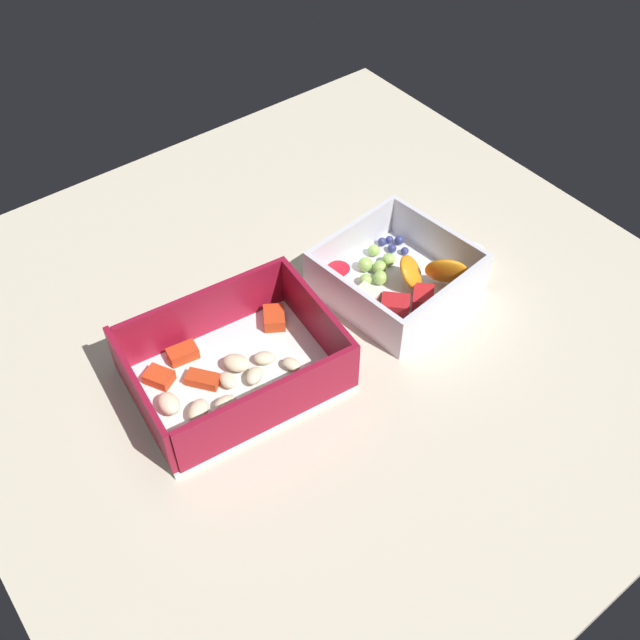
% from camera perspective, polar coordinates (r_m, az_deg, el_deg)
% --- Properties ---
extents(table_surface, '(0.80, 0.80, 0.02)m').
position_cam_1_polar(table_surface, '(0.83, 0.14, -0.41)').
color(table_surface, beige).
rests_on(table_surface, ground).
extents(pasta_container, '(0.22, 0.17, 0.07)m').
position_cam_1_polar(pasta_container, '(0.75, -6.84, -3.78)').
color(pasta_container, white).
rests_on(pasta_container, table_surface).
extents(fruit_bowl, '(0.17, 0.17, 0.06)m').
position_cam_1_polar(fruit_bowl, '(0.84, 6.08, 3.32)').
color(fruit_bowl, white).
rests_on(fruit_bowl, table_surface).
extents(paper_cup_liner, '(0.03, 0.03, 0.02)m').
position_cam_1_polar(paper_cup_liner, '(0.90, 11.75, 4.88)').
color(paper_cup_liner, white).
rests_on(paper_cup_liner, table_surface).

